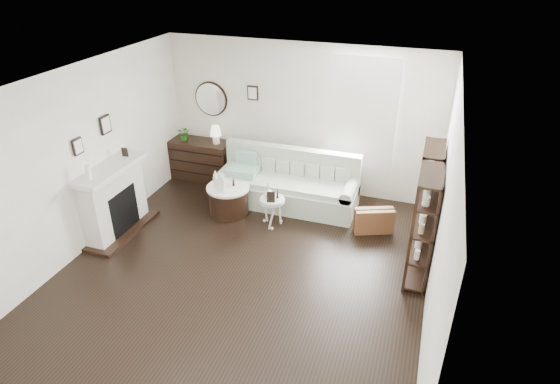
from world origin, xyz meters
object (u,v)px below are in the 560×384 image
(dresser, at_px, (202,160))
(drum_table, at_px, (229,200))
(sofa, at_px, (288,186))
(pedestal_table, at_px, (272,201))

(dresser, relative_size, drum_table, 1.61)
(sofa, relative_size, drum_table, 3.39)
(dresser, bearing_deg, sofa, -11.76)
(sofa, distance_m, pedestal_table, 0.82)
(sofa, relative_size, pedestal_table, 4.97)
(dresser, bearing_deg, pedestal_table, -32.48)
(sofa, xyz_separation_m, dresser, (-1.89, 0.39, 0.07))
(dresser, distance_m, drum_table, 1.50)
(sofa, xyz_separation_m, drum_table, (-0.84, -0.68, -0.06))
(drum_table, xyz_separation_m, pedestal_table, (0.84, -0.13, 0.20))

